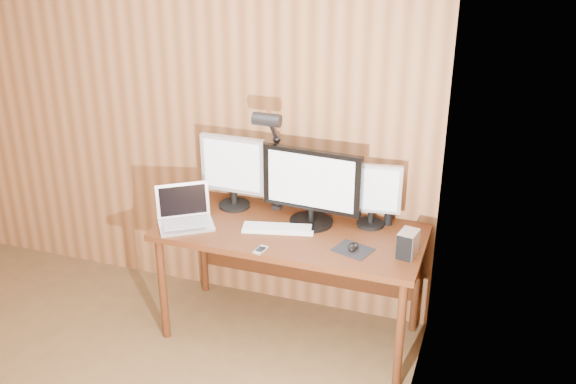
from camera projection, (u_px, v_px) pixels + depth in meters
The scene contains 12 objects.
desk at pixel (294, 242), 4.15m from camera, with size 1.60×0.70×0.75m.
monitor_center at pixel (312, 186), 4.01m from camera, with size 0.61×0.27×0.48m.
monitor_left at pixel (233, 170), 4.23m from camera, with size 0.42×0.20×0.48m.
monitor_right at pixel (372, 194), 4.01m from camera, with size 0.35×0.17×0.40m.
laptop at pixel (185, 214), 4.10m from camera, with size 0.41×0.39×0.23m.
keyboard at pixel (278, 228), 4.04m from camera, with size 0.45×0.22×0.02m.
mousepad at pixel (353, 250), 3.81m from camera, with size 0.20×0.17×0.00m, color black.
mouse at pixel (353, 247), 3.81m from camera, with size 0.06×0.10×0.03m, color black.
hard_drive at pixel (408, 244), 3.73m from camera, with size 0.11×0.15×0.15m.
phone at pixel (261, 250), 3.80m from camera, with size 0.07×0.11×0.01m.
speaker at pixel (388, 215), 4.08m from camera, with size 0.05×0.05×0.12m, color black.
desk_lamp at pixel (272, 147), 4.05m from camera, with size 0.17×0.24×0.73m.
Camera 1 is at (2.08, -1.77, 2.63)m, focal length 42.00 mm.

